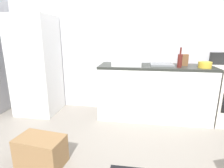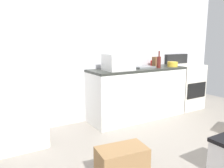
% 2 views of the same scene
% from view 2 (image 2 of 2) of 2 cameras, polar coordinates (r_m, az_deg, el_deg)
% --- Properties ---
extents(ground_plane, '(6.00, 6.00, 0.00)m').
position_cam_2_polar(ground_plane, '(3.17, 15.60, -15.08)').
color(ground_plane, gray).
extents(wall_back, '(5.00, 0.10, 2.60)m').
position_cam_2_polar(wall_back, '(4.07, 0.30, 9.87)').
color(wall_back, silver).
rests_on(wall_back, ground_plane).
extents(kitchen_counter, '(1.80, 0.60, 0.90)m').
position_cam_2_polar(kitchen_counter, '(4.06, 6.50, -2.31)').
color(kitchen_counter, white).
rests_on(kitchen_counter, ground_plane).
extents(refrigerator, '(0.68, 0.66, 1.70)m').
position_cam_2_polar(refrigerator, '(3.14, -23.86, 0.47)').
color(refrigerator, white).
rests_on(refrigerator, ground_plane).
extents(stove_oven, '(0.60, 0.61, 1.10)m').
position_cam_2_polar(stove_oven, '(4.89, 17.88, -0.36)').
color(stove_oven, silver).
rests_on(stove_oven, ground_plane).
extents(microwave, '(0.46, 0.34, 0.27)m').
position_cam_2_polar(microwave, '(3.66, 1.67, 5.62)').
color(microwave, white).
rests_on(microwave, kitchen_counter).
extents(sink_basin, '(0.36, 0.32, 0.03)m').
position_cam_2_polar(sink_basin, '(4.05, 7.73, 4.32)').
color(sink_basin, slate).
rests_on(sink_basin, kitchen_counter).
extents(wine_bottle, '(0.07, 0.07, 0.30)m').
position_cam_2_polar(wine_bottle, '(4.08, 11.83, 5.57)').
color(wine_bottle, '#591E19').
rests_on(wine_bottle, kitchen_counter).
extents(coffee_mug, '(0.08, 0.08, 0.10)m').
position_cam_2_polar(coffee_mug, '(4.46, 10.26, 5.27)').
color(coffee_mug, red).
rests_on(coffee_mug, kitchen_counter).
extents(knife_block, '(0.10, 0.10, 0.18)m').
position_cam_2_polar(knife_block, '(4.32, 11.03, 5.61)').
color(knife_block, brown).
rests_on(knife_block, kitchen_counter).
extents(mixing_bowl, '(0.19, 0.19, 0.09)m').
position_cam_2_polar(mixing_bowl, '(4.37, 15.15, 4.89)').
color(mixing_bowl, gold).
rests_on(mixing_bowl, kitchen_counter).
extents(cardboard_box_large, '(0.53, 0.35, 0.32)m').
position_cam_2_polar(cardboard_box_large, '(2.39, 2.52, -19.36)').
color(cardboard_box_large, olive).
rests_on(cardboard_box_large, ground_plane).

